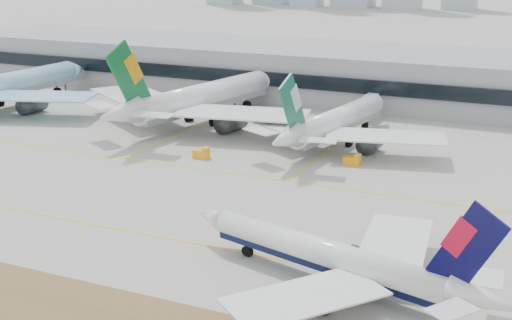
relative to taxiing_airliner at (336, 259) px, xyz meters
The scene contains 8 objects.
ground 36.10m from the taxiing_airliner, 163.93° to the left, with size 3000.00×3000.00×0.00m, color #98978F.
taxiing_airliner is the anchor object (origin of this frame).
widebody_korean 140.60m from the taxiing_airliner, 150.68° to the left, with size 67.44×66.07×24.08m.
widebody_eva 97.21m from the taxiing_airliner, 129.96° to the left, with size 68.97×68.43×25.04m.
widebody_cathay 73.30m from the taxiing_airliner, 108.61° to the left, with size 56.72×56.01×20.42m.
terminal 129.48m from the taxiing_airliner, 105.44° to the left, with size 280.00×43.10×15.00m.
gse_b 66.29m from the taxiing_airliner, 134.66° to the left, with size 3.55×2.00×2.60m.
gse_c 57.71m from the taxiing_airliner, 104.64° to the left, with size 3.55×2.00×2.60m.
Camera 1 is at (61.27, -95.37, 44.73)m, focal length 50.00 mm.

